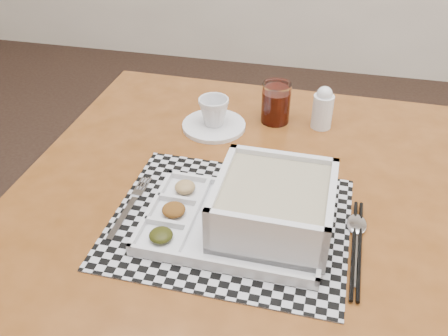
{
  "coord_description": "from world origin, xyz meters",
  "views": [
    {
      "loc": [
        -0.02,
        -0.39,
        1.29
      ],
      "look_at": [
        -0.19,
        0.33,
        0.76
      ],
      "focal_mm": 40.0,
      "sensor_mm": 36.0,
      "label": 1
    }
  ],
  "objects_px": {
    "juice_glass": "(276,104)",
    "creamer_bottle": "(323,108)",
    "cup": "(214,112)",
    "dining_table": "(244,214)",
    "serving_tray": "(264,211)"
  },
  "relations": [
    {
      "from": "juice_glass",
      "to": "serving_tray",
      "type": "bearing_deg",
      "value": -84.77
    },
    {
      "from": "serving_tray",
      "to": "creamer_bottle",
      "type": "distance_m",
      "value": 0.39
    },
    {
      "from": "dining_table",
      "to": "juice_glass",
      "type": "bearing_deg",
      "value": 85.9
    },
    {
      "from": "dining_table",
      "to": "cup",
      "type": "height_order",
      "value": "cup"
    },
    {
      "from": "juice_glass",
      "to": "creamer_bottle",
      "type": "height_order",
      "value": "creamer_bottle"
    },
    {
      "from": "cup",
      "to": "juice_glass",
      "type": "distance_m",
      "value": 0.15
    },
    {
      "from": "juice_glass",
      "to": "creamer_bottle",
      "type": "bearing_deg",
      "value": -0.98
    },
    {
      "from": "cup",
      "to": "juice_glass",
      "type": "relative_size",
      "value": 0.73
    },
    {
      "from": "cup",
      "to": "creamer_bottle",
      "type": "xyz_separation_m",
      "value": [
        0.25,
        0.06,
        0.01
      ]
    },
    {
      "from": "dining_table",
      "to": "creamer_bottle",
      "type": "height_order",
      "value": "creamer_bottle"
    },
    {
      "from": "cup",
      "to": "serving_tray",
      "type": "bearing_deg",
      "value": -66.1
    },
    {
      "from": "juice_glass",
      "to": "creamer_bottle",
      "type": "relative_size",
      "value": 0.94
    },
    {
      "from": "serving_tray",
      "to": "juice_glass",
      "type": "height_order",
      "value": "serving_tray"
    },
    {
      "from": "cup",
      "to": "dining_table",
      "type": "bearing_deg",
      "value": -65.29
    },
    {
      "from": "serving_tray",
      "to": "juice_glass",
      "type": "distance_m",
      "value": 0.39
    }
  ]
}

